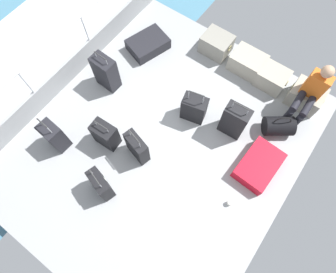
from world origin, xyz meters
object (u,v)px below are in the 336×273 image
(cargo_crate_0, at_px, (216,44))
(suitcase_7, at_px, (106,72))
(suitcase_3, at_px, (54,136))
(paper_cup, at_px, (230,203))
(suitcase_4, at_px, (194,108))
(passenger_seated, at_px, (311,92))
(cargo_crate_2, at_px, (272,78))
(suitcase_5, at_px, (137,147))
(cargo_crate_3, at_px, (306,96))
(cargo_crate_1, at_px, (247,62))
(suitcase_2, at_px, (259,165))
(suitcase_0, at_px, (106,135))
(suitcase_1, at_px, (148,44))
(suitcase_6, at_px, (234,121))
(duffel_bag, at_px, (279,126))
(suitcase_8, at_px, (101,184))

(cargo_crate_0, xyz_separation_m, suitcase_7, (-1.21, -1.83, 0.16))
(suitcase_3, xyz_separation_m, paper_cup, (2.91, 0.82, -0.25))
(suitcase_3, height_order, suitcase_4, suitcase_3)
(passenger_seated, bearing_deg, cargo_crate_2, 165.12)
(suitcase_3, bearing_deg, suitcase_5, 27.71)
(cargo_crate_3, bearing_deg, cargo_crate_1, 178.10)
(suitcase_4, distance_m, suitcase_7, 1.70)
(paper_cup, bearing_deg, suitcase_4, 144.53)
(cargo_crate_0, height_order, suitcase_2, cargo_crate_0)
(suitcase_0, height_order, suitcase_1, suitcase_0)
(cargo_crate_1, height_order, suitcase_6, suitcase_6)
(duffel_bag, bearing_deg, suitcase_8, -124.59)
(suitcase_6, height_order, suitcase_8, suitcase_6)
(cargo_crate_1, distance_m, suitcase_8, 3.46)
(suitcase_6, height_order, duffel_bag, suitcase_6)
(suitcase_0, relative_size, suitcase_6, 0.75)
(cargo_crate_2, distance_m, passenger_seated, 0.79)
(suitcase_0, distance_m, suitcase_8, 0.83)
(cargo_crate_2, xyz_separation_m, suitcase_3, (-2.35, -3.19, 0.12))
(suitcase_3, height_order, suitcase_6, suitcase_6)
(cargo_crate_0, bearing_deg, cargo_crate_1, -1.47)
(cargo_crate_0, height_order, suitcase_6, suitcase_6)
(cargo_crate_1, bearing_deg, suitcase_7, -136.48)
(cargo_crate_1, xyz_separation_m, suitcase_6, (0.44, -1.30, 0.18))
(suitcase_7, bearing_deg, suitcase_5, -30.56)
(suitcase_0, bearing_deg, passenger_seated, 46.49)
(suitcase_6, bearing_deg, suitcase_0, -138.39)
(suitcase_0, relative_size, suitcase_2, 0.79)
(cargo_crate_3, height_order, suitcase_5, suitcase_5)
(suitcase_1, bearing_deg, paper_cup, -30.15)
(passenger_seated, distance_m, suitcase_8, 3.70)
(suitcase_8, bearing_deg, suitcase_0, 126.17)
(cargo_crate_0, bearing_deg, suitcase_7, -123.39)
(cargo_crate_1, relative_size, suitcase_1, 0.74)
(suitcase_4, bearing_deg, cargo_crate_0, 107.17)
(cargo_crate_0, xyz_separation_m, suitcase_6, (1.14, -1.32, 0.17))
(cargo_crate_2, distance_m, suitcase_7, 3.04)
(cargo_crate_3, height_order, suitcase_3, suitcase_3)
(cargo_crate_2, bearing_deg, suitcase_1, -164.20)
(passenger_seated, height_order, suitcase_1, passenger_seated)
(suitcase_4, bearing_deg, duffel_bag, 24.65)
(passenger_seated, distance_m, suitcase_1, 3.11)
(suitcase_5, bearing_deg, suitcase_0, -167.77)
(suitcase_5, relative_size, suitcase_7, 0.94)
(cargo_crate_0, relative_size, suitcase_4, 0.77)
(suitcase_1, relative_size, suitcase_6, 1.01)
(suitcase_2, distance_m, paper_cup, 0.78)
(cargo_crate_1, bearing_deg, suitcase_6, -71.34)
(suitcase_2, bearing_deg, suitcase_5, -151.25)
(passenger_seated, relative_size, suitcase_8, 1.51)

